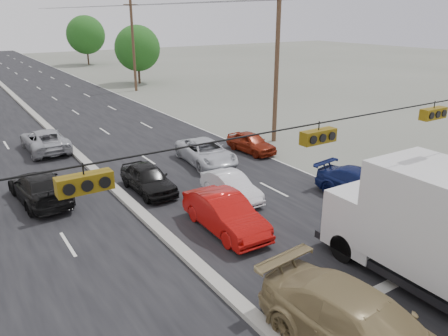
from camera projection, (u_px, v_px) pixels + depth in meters
The scene contains 18 objects.
ground at pixel (265, 331), 12.28m from camera, with size 200.00×200.00×0.00m, color #606356.
road_surface at pixel (40, 122), 35.99m from camera, with size 20.00×160.00×0.02m, color black.
center_median at pixel (40, 120), 35.95m from camera, with size 0.50×160.00×0.20m, color gray.
utility_pole_right_b at pixel (277, 67), 28.84m from camera, with size 1.60×0.30×10.00m.
utility_pole_right_c at pixel (133, 45), 48.59m from camera, with size 1.60×0.30×10.00m.
traffic_signals at pixel (315, 135), 11.16m from camera, with size 25.00×0.30×0.54m.
tree_right_mid at pixel (137, 48), 54.08m from camera, with size 5.60×5.60×7.14m.
tree_right_far at pixel (86, 35), 74.15m from camera, with size 6.40×6.40×8.16m.
box_truck at pixel (443, 232), 13.48m from camera, with size 2.92×7.99×4.03m.
tan_sedan at pixel (364, 331), 10.99m from camera, with size 2.47×6.07×1.76m, color olive.
red_sedan at pixel (225, 214), 17.70m from camera, with size 1.61×4.61×1.52m, color #B30D0B.
queue_car_a at pixel (148, 179), 21.63m from camera, with size 1.64×4.09×1.39m, color black.
queue_car_b at pixel (231, 187), 20.80m from camera, with size 1.32×3.78×1.24m, color white.
queue_car_c at pixel (206, 153), 25.69m from camera, with size 2.29×4.97×1.38m, color silver.
queue_car_d at pixel (364, 186), 20.72m from camera, with size 1.97×4.84×1.40m, color #0F194C.
queue_car_e at pixel (251, 143), 27.85m from camera, with size 1.49×3.71×1.27m, color maroon.
oncoming_near at pixel (40, 188), 20.46m from camera, with size 2.03×4.99×1.45m, color black.
oncoming_far at pixel (45, 140), 28.07m from camera, with size 2.36×5.12×1.42m, color #9D9FA4.
Camera 1 is at (-6.44, -7.78, 8.45)m, focal length 35.00 mm.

